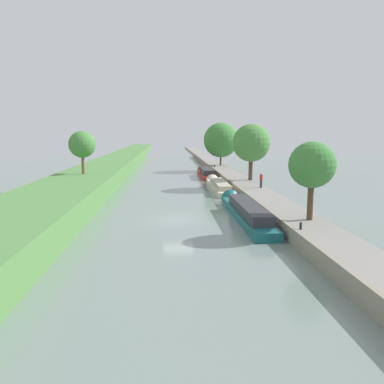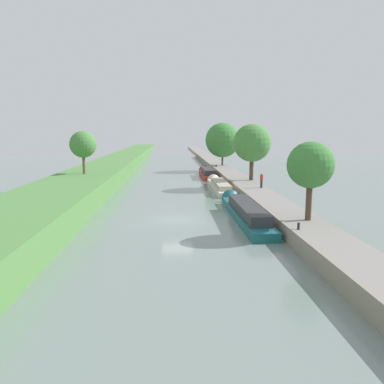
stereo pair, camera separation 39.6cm
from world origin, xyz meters
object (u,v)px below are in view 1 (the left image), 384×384
(person_walking, at_px, (261,180))
(mooring_bollard_near, at_px, (301,226))
(narrowboat_cream, at_px, (219,185))
(narrowboat_red, at_px, (206,173))
(narrowboat_teal, at_px, (245,211))
(mooring_bollard_far, at_px, (215,166))

(person_walking, distance_m, mooring_bollard_near, 18.26)
(narrowboat_cream, relative_size, narrowboat_red, 1.14)
(narrowboat_teal, bearing_deg, narrowboat_cream, 90.20)
(narrowboat_teal, height_order, narrowboat_red, narrowboat_red)
(person_walking, bearing_deg, narrowboat_red, 101.35)
(mooring_bollard_near, bearing_deg, narrowboat_teal, 102.58)
(narrowboat_cream, height_order, mooring_bollard_far, mooring_bollard_far)
(narrowboat_red, height_order, mooring_bollard_near, mooring_bollard_near)
(narrowboat_teal, xyz_separation_m, narrowboat_red, (-0.19, 29.97, -0.01))
(narrowboat_red, bearing_deg, mooring_bollard_near, -86.96)
(narrowboat_teal, xyz_separation_m, person_walking, (3.83, 9.91, 1.35))
(mooring_bollard_near, height_order, mooring_bollard_far, same)
(narrowboat_red, distance_m, mooring_bollard_far, 5.50)
(narrowboat_red, bearing_deg, narrowboat_cream, -89.45)
(narrowboat_teal, bearing_deg, narrowboat_red, 90.37)
(narrowboat_red, height_order, mooring_bollard_far, mooring_bollard_far)
(narrowboat_red, bearing_deg, narrowboat_teal, -89.63)
(mooring_bollard_near, bearing_deg, person_walking, 83.72)
(person_walking, height_order, mooring_bollard_near, person_walking)
(narrowboat_teal, relative_size, mooring_bollard_near, 33.88)
(narrowboat_teal, distance_m, mooring_bollard_far, 35.09)
(narrowboat_teal, relative_size, person_walking, 9.18)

